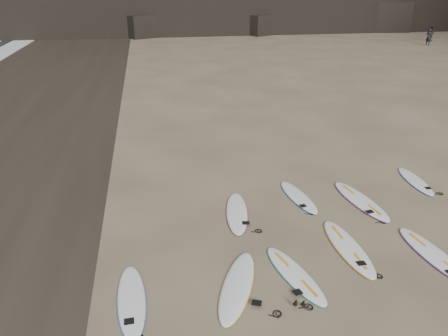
{
  "coord_description": "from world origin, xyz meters",
  "views": [
    {
      "loc": [
        -5.47,
        -8.5,
        6.39
      ],
      "look_at": [
        -3.53,
        2.5,
        1.5
      ],
      "focal_mm": 35.0,
      "sensor_mm": 36.0,
      "label": 1
    }
  ],
  "objects_px": {
    "surfboard_3": "(434,255)",
    "surfboard_11": "(131,300)",
    "surfboard_8": "(415,181)",
    "surfboard_1": "(295,274)",
    "person_b": "(431,33)",
    "surfboard_2": "(348,247)",
    "surfboard_5": "(237,212)",
    "surfboard_0": "(237,285)",
    "person_a": "(429,37)",
    "surfboard_7": "(361,200)",
    "surfboard_6": "(298,197)"
  },
  "relations": [
    {
      "from": "surfboard_1",
      "to": "surfboard_3",
      "type": "relative_size",
      "value": 0.91
    },
    {
      "from": "surfboard_5",
      "to": "surfboard_6",
      "type": "height_order",
      "value": "surfboard_5"
    },
    {
      "from": "surfboard_2",
      "to": "surfboard_8",
      "type": "distance_m",
      "value": 5.19
    },
    {
      "from": "surfboard_3",
      "to": "person_a",
      "type": "relative_size",
      "value": 1.6
    },
    {
      "from": "surfboard_2",
      "to": "surfboard_7",
      "type": "height_order",
      "value": "surfboard_7"
    },
    {
      "from": "surfboard_5",
      "to": "person_a",
      "type": "xyz_separation_m",
      "value": [
        26.27,
        30.74,
        0.78
      ]
    },
    {
      "from": "surfboard_8",
      "to": "person_b",
      "type": "relative_size",
      "value": 1.45
    },
    {
      "from": "surfboard_0",
      "to": "surfboard_7",
      "type": "height_order",
      "value": "surfboard_7"
    },
    {
      "from": "surfboard_5",
      "to": "surfboard_11",
      "type": "xyz_separation_m",
      "value": [
        -2.99,
        -3.33,
        -0.0
      ]
    },
    {
      "from": "surfboard_0",
      "to": "surfboard_1",
      "type": "height_order",
      "value": "surfboard_0"
    },
    {
      "from": "surfboard_0",
      "to": "surfboard_3",
      "type": "distance_m",
      "value": 5.08
    },
    {
      "from": "surfboard_2",
      "to": "surfboard_5",
      "type": "relative_size",
      "value": 1.06
    },
    {
      "from": "surfboard_0",
      "to": "person_a",
      "type": "distance_m",
      "value": 43.38
    },
    {
      "from": "person_b",
      "to": "surfboard_1",
      "type": "bearing_deg",
      "value": 119.32
    },
    {
      "from": "surfboard_5",
      "to": "surfboard_0",
      "type": "bearing_deg",
      "value": -91.99
    },
    {
      "from": "surfboard_6",
      "to": "surfboard_8",
      "type": "height_order",
      "value": "surfboard_6"
    },
    {
      "from": "surfboard_2",
      "to": "surfboard_1",
      "type": "bearing_deg",
      "value": -154.93
    },
    {
      "from": "surfboard_1",
      "to": "surfboard_11",
      "type": "relative_size",
      "value": 0.98
    },
    {
      "from": "surfboard_2",
      "to": "surfboard_8",
      "type": "height_order",
      "value": "surfboard_2"
    },
    {
      "from": "surfboard_1",
      "to": "person_a",
      "type": "relative_size",
      "value": 1.46
    },
    {
      "from": "surfboard_1",
      "to": "surfboard_6",
      "type": "bearing_deg",
      "value": 56.16
    },
    {
      "from": "surfboard_1",
      "to": "surfboard_2",
      "type": "relative_size",
      "value": 0.9
    },
    {
      "from": "surfboard_6",
      "to": "surfboard_8",
      "type": "relative_size",
      "value": 1.03
    },
    {
      "from": "surfboard_5",
      "to": "surfboard_3",
      "type": "bearing_deg",
      "value": -24.45
    },
    {
      "from": "surfboard_8",
      "to": "surfboard_11",
      "type": "distance_m",
      "value": 10.38
    },
    {
      "from": "surfboard_6",
      "to": "surfboard_2",
      "type": "bearing_deg",
      "value": -90.88
    },
    {
      "from": "surfboard_3",
      "to": "surfboard_5",
      "type": "bearing_deg",
      "value": 141.18
    },
    {
      "from": "surfboard_3",
      "to": "surfboard_8",
      "type": "distance_m",
      "value": 4.5
    },
    {
      "from": "surfboard_2",
      "to": "surfboard_3",
      "type": "height_order",
      "value": "surfboard_2"
    },
    {
      "from": "person_a",
      "to": "surfboard_1",
      "type": "bearing_deg",
      "value": 111.53
    },
    {
      "from": "surfboard_7",
      "to": "person_a",
      "type": "height_order",
      "value": "person_a"
    },
    {
      "from": "surfboard_2",
      "to": "surfboard_7",
      "type": "xyz_separation_m",
      "value": [
        1.48,
        2.33,
        0.0
      ]
    },
    {
      "from": "surfboard_1",
      "to": "surfboard_11",
      "type": "bearing_deg",
      "value": 169.74
    },
    {
      "from": "surfboard_3",
      "to": "surfboard_11",
      "type": "distance_m",
      "value": 7.41
    },
    {
      "from": "surfboard_7",
      "to": "surfboard_11",
      "type": "distance_m",
      "value": 7.7
    },
    {
      "from": "surfboard_6",
      "to": "surfboard_7",
      "type": "bearing_deg",
      "value": -25.28
    },
    {
      "from": "surfboard_11",
      "to": "person_a",
      "type": "height_order",
      "value": "person_a"
    },
    {
      "from": "surfboard_2",
      "to": "surfboard_7",
      "type": "bearing_deg",
      "value": 56.66
    },
    {
      "from": "surfboard_7",
      "to": "surfboard_1",
      "type": "bearing_deg",
      "value": -142.98
    },
    {
      "from": "surfboard_7",
      "to": "surfboard_8",
      "type": "distance_m",
      "value": 2.69
    },
    {
      "from": "surfboard_11",
      "to": "person_a",
      "type": "relative_size",
      "value": 1.49
    },
    {
      "from": "surfboard_0",
      "to": "surfboard_5",
      "type": "height_order",
      "value": "surfboard_0"
    },
    {
      "from": "surfboard_6",
      "to": "surfboard_11",
      "type": "bearing_deg",
      "value": -149.49
    },
    {
      "from": "surfboard_0",
      "to": "person_b",
      "type": "bearing_deg",
      "value": 74.16
    },
    {
      "from": "surfboard_1",
      "to": "surfboard_5",
      "type": "height_order",
      "value": "surfboard_5"
    },
    {
      "from": "surfboard_11",
      "to": "person_b",
      "type": "distance_m",
      "value": 48.6
    },
    {
      "from": "surfboard_7",
      "to": "surfboard_0",
      "type": "bearing_deg",
      "value": -151.86
    },
    {
      "from": "surfboard_1",
      "to": "person_b",
      "type": "distance_m",
      "value": 46.09
    },
    {
      "from": "surfboard_7",
      "to": "person_b",
      "type": "relative_size",
      "value": 1.78
    },
    {
      "from": "surfboard_3",
      "to": "surfboard_5",
      "type": "height_order",
      "value": "surfboard_3"
    }
  ]
}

